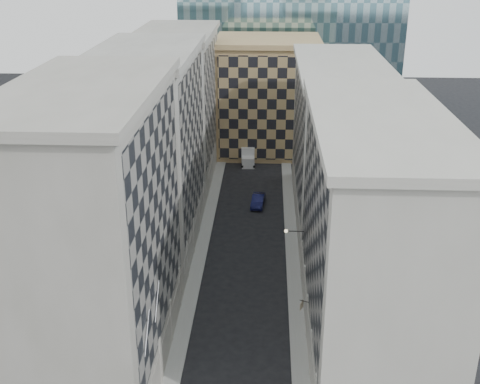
% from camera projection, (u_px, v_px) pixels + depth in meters
% --- Properties ---
extents(sidewalk_west, '(1.50, 100.00, 0.15)m').
position_uv_depth(sidewalk_west, '(200.00, 254.00, 68.44)').
color(sidewalk_west, gray).
rests_on(sidewalk_west, ground).
extents(sidewalk_east, '(1.50, 100.00, 0.15)m').
position_uv_depth(sidewalk_east, '(293.00, 256.00, 67.97)').
color(sidewalk_east, gray).
rests_on(sidewalk_east, ground).
extents(bldg_left_a, '(10.80, 22.80, 23.70)m').
position_uv_depth(bldg_left_a, '(98.00, 236.00, 46.65)').
color(bldg_left_a, gray).
rests_on(bldg_left_a, ground).
extents(bldg_left_b, '(10.80, 22.80, 22.70)m').
position_uv_depth(bldg_left_b, '(150.00, 151.00, 67.14)').
color(bldg_left_b, gray).
rests_on(bldg_left_b, ground).
extents(bldg_left_c, '(10.80, 22.80, 21.70)m').
position_uv_depth(bldg_left_c, '(179.00, 106.00, 87.62)').
color(bldg_left_c, gray).
rests_on(bldg_left_c, ground).
extents(bldg_right_a, '(10.80, 26.80, 20.70)m').
position_uv_depth(bldg_right_a, '(370.00, 236.00, 49.96)').
color(bldg_right_a, '#AEABA0').
rests_on(bldg_right_a, ground).
extents(bldg_right_b, '(10.80, 28.80, 19.70)m').
position_uv_depth(bldg_right_b, '(337.00, 142.00, 75.04)').
color(bldg_right_b, '#AEABA0').
rests_on(bldg_right_b, ground).
extents(tan_block, '(16.80, 14.80, 18.80)m').
position_uv_depth(tan_block, '(267.00, 96.00, 99.48)').
color(tan_block, tan).
rests_on(tan_block, ground).
extents(flagpoles_left, '(0.10, 6.33, 2.33)m').
position_uv_depth(flagpoles_left, '(152.00, 316.00, 43.29)').
color(flagpoles_left, gray).
rests_on(flagpoles_left, ground).
extents(bracket_lamp, '(1.98, 0.36, 0.36)m').
position_uv_depth(bracket_lamp, '(288.00, 231.00, 60.13)').
color(bracket_lamp, black).
rests_on(bracket_lamp, ground).
extents(box_truck, '(2.35, 5.20, 2.80)m').
position_uv_depth(box_truck, '(248.00, 156.00, 96.45)').
color(box_truck, silver).
rests_on(box_truck, ground).
extents(dark_car, '(2.03, 4.72, 1.51)m').
position_uv_depth(dark_car, '(258.00, 200.00, 80.97)').
color(dark_car, '#10133E').
rests_on(dark_car, ground).
extents(shop_sign, '(0.77, 0.68, 0.79)m').
position_uv_depth(shop_sign, '(302.00, 305.00, 52.13)').
color(shop_sign, black).
rests_on(shop_sign, ground).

